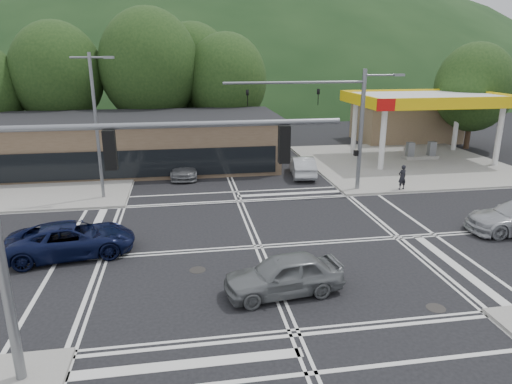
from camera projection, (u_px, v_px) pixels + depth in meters
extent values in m
plane|color=black|center=(258.00, 247.00, 21.97)|extent=(120.00, 120.00, 0.00)
cube|color=gray|center=(404.00, 163.00, 38.43)|extent=(16.00, 16.00, 0.15)
cube|color=gray|center=(25.00, 178.00, 33.77)|extent=(16.00, 16.00, 0.15)
cylinder|color=silver|center=(383.00, 140.00, 35.37)|extent=(0.44, 0.44, 5.00)
cylinder|color=silver|center=(354.00, 128.00, 41.03)|extent=(0.44, 0.44, 5.00)
cylinder|color=silver|center=(499.00, 136.00, 36.92)|extent=(0.44, 0.44, 5.00)
cylinder|color=silver|center=(456.00, 125.00, 42.58)|extent=(0.44, 0.44, 5.00)
cube|color=silver|center=(426.00, 98.00, 38.16)|extent=(12.00, 8.00, 0.60)
cube|color=yellow|center=(454.00, 103.00, 34.38)|extent=(12.20, 0.25, 0.90)
cube|color=yellow|center=(404.00, 94.00, 41.93)|extent=(12.20, 0.25, 0.90)
cube|color=yellow|center=(358.00, 100.00, 37.23)|extent=(0.25, 8.20, 0.90)
cube|color=yellow|center=(491.00, 97.00, 39.09)|extent=(0.25, 8.20, 0.90)
cube|color=red|center=(386.00, 105.00, 33.39)|extent=(1.40, 0.12, 0.90)
cube|color=gray|center=(420.00, 157.00, 39.63)|extent=(3.00, 1.00, 0.30)
cube|color=slate|center=(410.00, 150.00, 39.27)|extent=(0.60, 0.50, 1.30)
cube|color=slate|center=(432.00, 149.00, 39.59)|extent=(0.60, 0.50, 1.30)
cube|color=#846B4F|center=(405.00, 123.00, 48.11)|extent=(10.00, 6.00, 3.80)
cube|color=brown|center=(123.00, 144.00, 36.18)|extent=(24.00, 8.00, 4.00)
ellipsoid|color=#193417|center=(194.00, 93.00, 106.90)|extent=(252.00, 126.00, 140.00)
cylinder|color=#382619|center=(64.00, 127.00, 41.73)|extent=(0.50, 0.50, 4.84)
ellipsoid|color=#1A3213|center=(58.00, 74.00, 40.35)|extent=(8.00, 8.00, 9.20)
cylinder|color=#382619|center=(153.00, 123.00, 42.91)|extent=(0.50, 0.50, 5.28)
ellipsoid|color=#1A3213|center=(149.00, 66.00, 41.40)|extent=(9.00, 9.00, 10.35)
cylinder|color=#382619|center=(227.00, 126.00, 44.13)|extent=(0.50, 0.50, 4.40)
ellipsoid|color=#1A3213|center=(226.00, 80.00, 42.87)|extent=(7.60, 7.60, 8.74)
cylinder|color=#382619|center=(194.00, 118.00, 47.37)|extent=(0.50, 0.50, 4.84)
ellipsoid|color=#1A3213|center=(193.00, 72.00, 45.99)|extent=(8.40, 8.40, 9.66)
cylinder|color=#382619|center=(469.00, 128.00, 43.99)|extent=(0.50, 0.50, 3.96)
ellipsoid|color=#1A3213|center=(474.00, 87.00, 42.86)|extent=(7.20, 7.20, 8.28)
cylinder|color=slate|center=(97.00, 129.00, 27.83)|extent=(0.20, 0.20, 9.00)
cylinder|color=slate|center=(89.00, 57.00, 26.60)|extent=(2.20, 0.12, 0.12)
cube|color=slate|center=(109.00, 57.00, 26.77)|extent=(0.60, 0.25, 0.15)
cylinder|color=slate|center=(361.00, 132.00, 29.81)|extent=(0.28, 0.28, 8.00)
cylinder|color=slate|center=(295.00, 82.00, 28.18)|extent=(9.00, 0.16, 0.16)
imported|color=black|center=(318.00, 97.00, 28.67)|extent=(0.16, 0.20, 1.00)
imported|color=black|center=(247.00, 98.00, 27.97)|extent=(0.16, 0.20, 1.00)
cylinder|color=slate|center=(383.00, 75.00, 28.95)|extent=(2.40, 0.12, 0.12)
cube|color=slate|center=(399.00, 75.00, 29.12)|extent=(0.70, 0.30, 0.15)
cube|color=black|center=(356.00, 153.00, 30.18)|extent=(0.25, 0.30, 0.35)
cylinder|color=slate|center=(169.00, 125.00, 11.55)|extent=(9.00, 0.16, 0.16)
cube|color=black|center=(110.00, 150.00, 11.49)|extent=(0.30, 0.25, 1.00)
cube|color=black|center=(284.00, 145.00, 12.19)|extent=(0.30, 0.25, 1.00)
imported|color=black|center=(72.00, 239.00, 20.88)|extent=(5.91, 3.41, 1.55)
imported|color=slate|center=(284.00, 275.00, 17.53)|extent=(4.83, 2.41, 1.58)
imported|color=#AAADB1|center=(302.00, 166.00, 34.44)|extent=(2.20, 4.79, 1.52)
imported|color=silver|center=(271.00, 154.00, 39.07)|extent=(1.65, 3.97, 1.34)
imported|color=slate|center=(184.00, 167.00, 34.38)|extent=(2.13, 4.83, 1.38)
imported|color=black|center=(402.00, 177.00, 30.47)|extent=(0.69, 0.54, 1.69)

